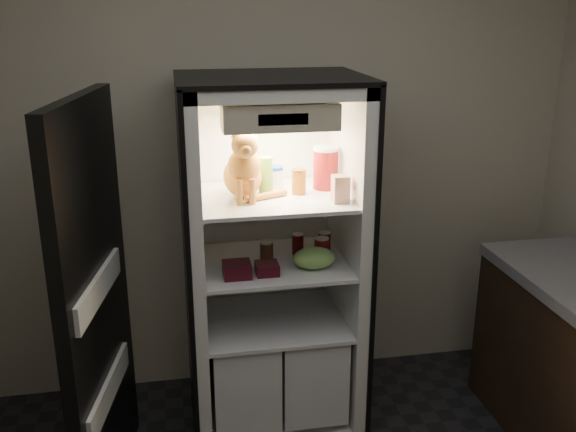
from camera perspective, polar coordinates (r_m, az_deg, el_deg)
name	(u,v)px	position (r m, az deg, el deg)	size (l,w,h in m)	color
room_shell	(347,214)	(1.85, 5.23, 0.17)	(3.60, 3.60, 3.60)	white
refrigerator	(272,282)	(3.42, -1.46, -5.90)	(0.90, 0.72, 1.88)	white
fridge_door	(96,312)	(2.96, -16.66, -8.14)	(0.21, 0.87, 1.85)	black
tabby_cat	(244,170)	(3.11, -3.97, 4.12)	(0.31, 0.36, 0.38)	#B26616
parmesan_shaker	(266,175)	(3.20, -2.00, 3.64)	(0.07, 0.07, 0.19)	#25882F
mayo_tub	(275,177)	(3.31, -1.14, 3.48)	(0.08, 0.08, 0.11)	white
salsa_jar	(299,182)	(3.19, 0.97, 3.08)	(0.07, 0.07, 0.13)	maroon
pepper_jar	(326,168)	(3.29, 3.36, 4.30)	(0.13, 0.13, 0.22)	maroon
cream_carton	(340,189)	(3.07, 4.69, 2.42)	(0.08, 0.08, 0.13)	silver
soda_can_a	(298,244)	(3.37, 0.88, -2.50)	(0.06, 0.06, 0.11)	black
soda_can_b	(324,243)	(3.37, 3.23, -2.44)	(0.07, 0.07, 0.12)	black
soda_can_c	(322,251)	(3.25, 3.00, -3.09)	(0.07, 0.07, 0.14)	black
condiment_jar	(267,250)	(3.31, -1.91, -3.01)	(0.07, 0.07, 0.10)	#502A16
grape_bag	(314,258)	(3.20, 2.34, -3.75)	(0.21, 0.15, 0.11)	#78B353
berry_box_left	(237,270)	(3.12, -4.54, -4.78)	(0.13, 0.13, 0.07)	#4C0C19
berry_box_right	(267,269)	(3.14, -1.87, -4.69)	(0.11, 0.11, 0.06)	#4C0C19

